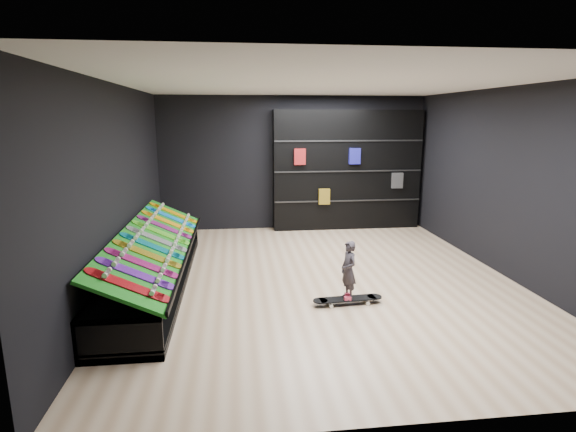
{
  "coord_description": "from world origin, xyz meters",
  "views": [
    {
      "loc": [
        -1.31,
        -6.66,
        2.52
      ],
      "look_at": [
        -0.5,
        0.2,
        1.0
      ],
      "focal_mm": 28.0,
      "sensor_mm": 36.0,
      "label": 1
    }
  ],
  "objects": [
    {
      "name": "display_board_9",
      "position": [
        -2.49,
        1.52,
        0.74
      ],
      "size": [
        0.93,
        0.22,
        0.5
      ],
      "primitive_type": null,
      "rotation": [
        0.0,
        0.44,
        0.0
      ],
      "color": "blue",
      "rests_on": "turf_ramp"
    },
    {
      "name": "display_board_1",
      "position": [
        -2.49,
        -1.52,
        0.74
      ],
      "size": [
        0.93,
        0.22,
        0.5
      ],
      "primitive_type": null,
      "rotation": [
        0.0,
        0.44,
        0.0
      ],
      "color": "purple",
      "rests_on": "turf_ramp"
    },
    {
      "name": "turf_ramp",
      "position": [
        -2.5,
        0.0,
        0.71
      ],
      "size": [
        0.92,
        4.5,
        0.46
      ],
      "primitive_type": "cube",
      "rotation": [
        0.0,
        0.44,
        0.0
      ],
      "color": "#0E5E0F",
      "rests_on": "display_rack"
    },
    {
      "name": "display_board_7",
      "position": [
        -2.49,
        0.76,
        0.74
      ],
      "size": [
        0.93,
        0.22,
        0.5
      ],
      "primitive_type": null,
      "rotation": [
        0.0,
        0.44,
        0.0
      ],
      "color": "#2626BF",
      "rests_on": "turf_ramp"
    },
    {
      "name": "child",
      "position": [
        0.19,
        -1.01,
        0.33
      ],
      "size": [
        0.17,
        0.21,
        0.49
      ],
      "primitive_type": "imported",
      "rotation": [
        0.0,
        0.0,
        -1.33
      ],
      "color": "black",
      "rests_on": "floor_skateboard"
    },
    {
      "name": "wall_front",
      "position": [
        0.0,
        -3.5,
        1.5
      ],
      "size": [
        6.0,
        0.02,
        3.0
      ],
      "primitive_type": "cube",
      "color": "black",
      "rests_on": "ground"
    },
    {
      "name": "back_shelving",
      "position": [
        1.22,
        3.32,
        1.34
      ],
      "size": [
        3.36,
        0.39,
        2.69
      ],
      "primitive_type": "cube",
      "color": "black",
      "rests_on": "ground"
    },
    {
      "name": "floor",
      "position": [
        0.0,
        0.0,
        0.0
      ],
      "size": [
        6.0,
        7.0,
        0.01
      ],
      "primitive_type": "cube",
      "color": "tan",
      "rests_on": "ground"
    },
    {
      "name": "display_board_0",
      "position": [
        -2.49,
        -1.9,
        0.74
      ],
      "size": [
        0.93,
        0.22,
        0.5
      ],
      "primitive_type": null,
      "rotation": [
        0.0,
        0.44,
        0.0
      ],
      "color": "red",
      "rests_on": "turf_ramp"
    },
    {
      "name": "display_board_6",
      "position": [
        -2.49,
        0.38,
        0.74
      ],
      "size": [
        0.93,
        0.22,
        0.5
      ],
      "primitive_type": null,
      "rotation": [
        0.0,
        0.44,
        0.0
      ],
      "color": "green",
      "rests_on": "turf_ramp"
    },
    {
      "name": "display_board_3",
      "position": [
        -2.49,
        -0.76,
        0.74
      ],
      "size": [
        0.93,
        0.22,
        0.5
      ],
      "primitive_type": null,
      "rotation": [
        0.0,
        0.44,
        0.0
      ],
      "color": "yellow",
      "rests_on": "turf_ramp"
    },
    {
      "name": "display_board_10",
      "position": [
        -2.49,
        1.9,
        0.74
      ],
      "size": [
        0.93,
        0.22,
        0.5
      ],
      "primitive_type": null,
      "rotation": [
        0.0,
        0.44,
        0.0
      ],
      "color": "yellow",
      "rests_on": "turf_ramp"
    },
    {
      "name": "display_board_5",
      "position": [
        -2.49,
        0.0,
        0.74
      ],
      "size": [
        0.93,
        0.22,
        0.5
      ],
      "primitive_type": null,
      "rotation": [
        0.0,
        0.44,
        0.0
      ],
      "color": "black",
      "rests_on": "turf_ramp"
    },
    {
      "name": "display_board_4",
      "position": [
        -2.49,
        -0.38,
        0.74
      ],
      "size": [
        0.93,
        0.22,
        0.5
      ],
      "primitive_type": null,
      "rotation": [
        0.0,
        0.44,
        0.0
      ],
      "color": "#0C8C99",
      "rests_on": "turf_ramp"
    },
    {
      "name": "wall_back",
      "position": [
        0.0,
        3.5,
        1.5
      ],
      "size": [
        6.0,
        0.02,
        3.0
      ],
      "primitive_type": "cube",
      "color": "black",
      "rests_on": "ground"
    },
    {
      "name": "display_board_8",
      "position": [
        -2.49,
        1.14,
        0.74
      ],
      "size": [
        0.93,
        0.22,
        0.5
      ],
      "primitive_type": null,
      "rotation": [
        0.0,
        0.44,
        0.0
      ],
      "color": "orange",
      "rests_on": "turf_ramp"
    },
    {
      "name": "display_board_2",
      "position": [
        -2.49,
        -1.14,
        0.74
      ],
      "size": [
        0.93,
        0.22,
        0.5
      ],
      "primitive_type": null,
      "rotation": [
        0.0,
        0.44,
        0.0
      ],
      "color": "#E5198C",
      "rests_on": "turf_ramp"
    },
    {
      "name": "floor_skateboard",
      "position": [
        0.19,
        -1.01,
        0.05
      ],
      "size": [
        0.99,
        0.29,
        0.09
      ],
      "primitive_type": null,
      "rotation": [
        0.0,
        0.0,
        0.07
      ],
      "color": "black",
      "rests_on": "ground"
    },
    {
      "name": "display_rack",
      "position": [
        -2.55,
        0.0,
        0.25
      ],
      "size": [
        0.9,
        4.5,
        0.5
      ],
      "primitive_type": null,
      "color": "black",
      "rests_on": "ground"
    },
    {
      "name": "wall_right",
      "position": [
        3.0,
        0.0,
        1.5
      ],
      "size": [
        0.02,
        7.0,
        3.0
      ],
      "primitive_type": "cube",
      "color": "black",
      "rests_on": "ground"
    },
    {
      "name": "ceiling",
      "position": [
        0.0,
        0.0,
        3.0
      ],
      "size": [
        6.0,
        7.0,
        0.01
      ],
      "primitive_type": "cube",
      "color": "white",
      "rests_on": "ground"
    },
    {
      "name": "wall_left",
      "position": [
        -3.0,
        0.0,
        1.5
      ],
      "size": [
        0.02,
        7.0,
        3.0
      ],
      "primitive_type": "cube",
      "color": "black",
      "rests_on": "ground"
    }
  ]
}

